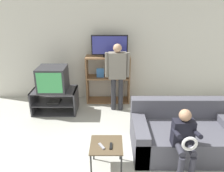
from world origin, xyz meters
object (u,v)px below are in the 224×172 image
couch (183,135)px  person_standing_adult (117,71)px  tv_stand (56,101)px  media_shelf (108,79)px  snack_table (107,147)px  television_main (53,79)px  remote_control_black (111,146)px  television_flat (110,47)px  remote_control_white (102,146)px  person_seated_child (184,138)px

couch → person_standing_adult: bearing=126.2°
tv_stand → couch: (2.46, -1.36, 0.01)m
media_shelf → snack_table: bearing=-89.6°
television_main → couch: television_main is taller
television_main → remote_control_black: television_main is taller
television_flat → media_shelf: bearing=149.6°
person_standing_adult → remote_control_black: bearing=-93.7°
television_flat → person_standing_adult: (0.17, -0.43, -0.46)m
remote_control_white → person_seated_child: (1.15, -0.02, 0.14)m
tv_stand → television_main: (-0.00, -0.01, 0.53)m
person_standing_adult → remote_control_white: bearing=-97.5°
tv_stand → person_standing_adult: person_standing_adult is taller
person_seated_child → tv_stand: bearing=139.9°
television_main → person_standing_adult: person_standing_adult is taller
couch → media_shelf: bearing=123.8°
person_standing_adult → couch: bearing=-53.8°
tv_stand → media_shelf: bearing=25.0°
snack_table → remote_control_black: size_ratio=3.24×
snack_table → person_standing_adult: 2.02m
television_main → television_flat: 1.46m
person_seated_child → television_flat: bearing=113.4°
television_flat → tv_stand: bearing=-156.7°
remote_control_black → couch: couch is taller
media_shelf → remote_control_black: media_shelf is taller
tv_stand → couch: size_ratio=0.58×
television_flat → television_main: bearing=-156.5°
snack_table → person_seated_child: size_ratio=0.47×
remote_control_black → remote_control_white: (-0.13, -0.00, 0.00)m
remote_control_white → person_seated_child: 1.16m
tv_stand → person_standing_adult: size_ratio=0.64×
tv_stand → television_flat: bearing=23.3°
media_shelf → remote_control_black: size_ratio=7.97×
person_standing_adult → person_seated_child: size_ratio=1.54×
tv_stand → person_seated_child: (2.28, -1.92, 0.33)m
snack_table → person_seated_child: person_seated_child is taller
tv_stand → couch: couch is taller
tv_stand → remote_control_white: tv_stand is taller
media_shelf → remote_control_white: 2.46m
television_main → person_seated_child: bearing=-39.9°
remote_control_white → person_standing_adult: size_ratio=0.09×
television_main → remote_control_black: 2.30m
couch → person_standing_adult: 1.92m
television_flat → couch: size_ratio=0.50×
tv_stand → television_main: television_main is taller
media_shelf → person_standing_adult: (0.21, -0.46, 0.33)m
remote_control_white → media_shelf: bearing=58.3°
snack_table → couch: couch is taller
television_main → person_standing_adult: (1.40, 0.10, 0.13)m
remote_control_white → remote_control_black: bearing=-29.5°
media_shelf → remote_control_white: (-0.05, -2.45, -0.14)m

